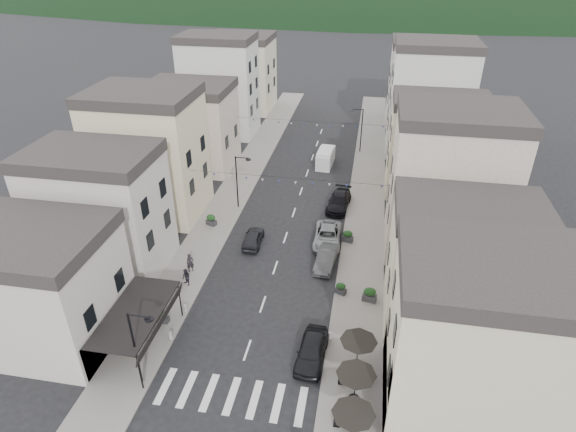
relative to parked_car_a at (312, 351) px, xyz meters
name	(u,v)px	position (x,y,z in m)	size (l,w,h in m)	color
ground	(223,423)	(-4.60, -6.00, -0.79)	(700.00, 700.00, 0.00)	black
sidewalk_left	(240,182)	(-12.10, 26.00, -0.73)	(4.00, 76.00, 0.12)	slate
sidewalk_right	(367,192)	(2.90, 26.00, -0.73)	(4.00, 76.00, 0.12)	slate
boutique_building	(27,290)	(-20.10, -1.00, 3.21)	(12.00, 8.00, 8.00)	#B5AFA6
bistro_building	(479,346)	(9.90, -2.00, 4.21)	(10.00, 8.00, 10.00)	beige
boutique_awning	(139,314)	(-11.85, -1.00, 2.32)	(3.77, 7.50, 3.28)	black
buildings_row_left	(196,114)	(-19.10, 31.75, 5.33)	(10.20, 54.16, 14.00)	#B5AFA6
buildings_row_right	(435,130)	(9.90, 30.59, 5.53)	(10.20, 54.16, 14.50)	beige
cafe_terrace	(356,377)	(3.10, -3.20, 1.57)	(2.50, 8.10, 2.53)	black
streetlamp_left_near	(138,342)	(-10.42, -4.00, 2.91)	(1.70, 0.56, 6.00)	black
streetlamp_left_far	(239,177)	(-10.42, 20.00, 2.91)	(1.70, 0.56, 6.00)	black
streetlamp_right_far	(360,126)	(1.22, 38.00, 2.91)	(1.70, 0.56, 6.00)	black
bollards	(245,351)	(-4.60, -0.50, -0.37)	(11.66, 10.26, 0.60)	gray
bunting_near	(287,181)	(-4.60, 16.00, 4.86)	(19.00, 0.28, 0.62)	black
bunting_far	(310,124)	(-4.60, 32.00, 4.86)	(19.00, 0.28, 0.62)	black
parked_car_a	(312,351)	(0.00, 0.00, 0.00)	(1.87, 4.64, 1.58)	black
parked_car_b	(326,258)	(-0.20, 11.15, -0.06)	(1.54, 4.43, 1.46)	#39393B
parked_car_c	(327,236)	(-0.49, 14.78, -0.04)	(2.50, 5.43, 1.51)	gray
parked_car_d	(339,201)	(0.00, 21.92, -0.03)	(2.13, 5.25, 1.52)	black
parked_car_e	(253,238)	(-7.40, 13.31, -0.10)	(1.63, 4.06, 1.38)	black
delivery_van	(325,157)	(-2.67, 32.78, 0.29)	(2.07, 4.67, 2.19)	silver
pedestrian_a	(190,263)	(-11.72, 8.07, 0.20)	(0.63, 0.42, 1.74)	black
pedestrian_b	(186,277)	(-11.38, 6.17, 0.10)	(0.75, 0.59, 1.55)	black
planter_la	(163,317)	(-11.57, 1.60, -0.19)	(0.93, 0.56, 1.00)	#29292B
planter_lb	(211,220)	(-12.39, 15.89, -0.11)	(1.17, 0.91, 1.16)	#2A2A2C
planter_ra	(370,294)	(3.74, 6.84, -0.07)	(1.20, 0.80, 1.25)	#2E2E30
planter_rb	(341,288)	(1.40, 7.36, -0.18)	(1.03, 0.83, 1.02)	#2B2A2D
planter_rc	(348,236)	(1.40, 15.24, -0.11)	(1.16, 0.83, 1.16)	#323235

